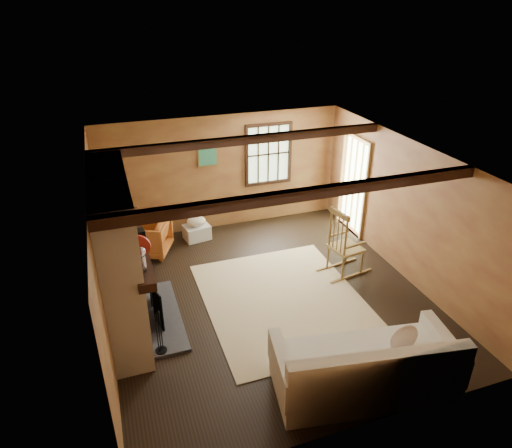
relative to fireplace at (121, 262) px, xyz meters
name	(u,v)px	position (x,y,z in m)	size (l,w,h in m)	color
ground	(268,296)	(2.23, 0.00, -1.10)	(5.50, 5.50, 0.00)	black
room_envelope	(276,199)	(2.45, 0.26, 0.53)	(5.02, 5.52, 2.44)	olive
fireplace	(121,262)	(0.00, 0.00, 0.00)	(1.02, 2.30, 2.40)	#A1503E
rug	(283,300)	(2.43, -0.20, -1.10)	(2.50, 3.00, 0.01)	tan
rocking_chair	(344,246)	(3.75, 0.26, -0.58)	(0.97, 0.62, 1.25)	tan
sofa	(366,370)	(2.69, -2.28, -0.78)	(2.39, 1.34, 0.91)	white
firewood_pile	(138,236)	(0.39, 2.60, -0.98)	(0.66, 0.12, 0.24)	brown
laundry_basket	(197,232)	(1.54, 2.33, -0.95)	(0.50, 0.38, 0.30)	silver
basket_pillow	(196,221)	(1.54, 2.33, -0.71)	(0.39, 0.31, 0.19)	white
armchair	(148,237)	(0.55, 2.06, -0.76)	(0.75, 0.77, 0.70)	#BF6026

